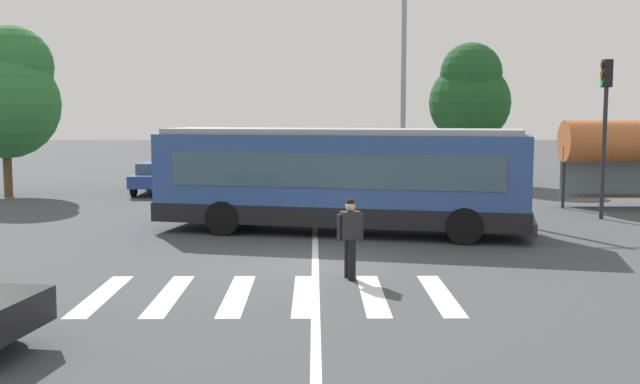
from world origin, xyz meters
The scene contains 15 objects.
ground_plane centered at (0.00, 0.00, 0.00)m, with size 160.00×160.00×0.00m, color #424449.
city_transit_bus centered at (1.01, 4.58, 1.59)m, with size 11.20×4.99×3.06m.
pedestrian_crossing_street centered at (0.99, -1.52, 0.97)m, with size 0.56×0.43×1.72m.
parked_car_blue centered at (-6.58, 15.65, 0.77)m, with size 1.88×4.50×1.35m.
parked_car_black centered at (-3.78, 15.74, 0.77)m, with size 1.92×4.52×1.35m.
parked_car_red centered at (-1.19, 15.28, 0.77)m, with size 2.03×4.58×1.35m.
parked_car_charcoal centered at (1.63, 15.13, 0.77)m, with size 1.98×4.55×1.35m.
parked_car_white centered at (4.32, 15.30, 0.77)m, with size 2.02×4.57×1.35m.
traffic_light_far_corner centered at (9.79, 7.42, 3.49)m, with size 0.33×0.32×5.25m.
bus_stop_shelter centered at (11.69, 10.26, 2.42)m, with size 4.60×1.54×3.25m.
twin_arm_street_lamp centered at (3.72, 12.22, 5.92)m, with size 4.77×0.32×9.68m.
background_tree_left centered at (-12.70, 14.56, 4.34)m, with size 4.56×4.56×7.18m.
background_tree_right centered at (7.95, 19.97, 4.43)m, with size 4.04×4.04×6.95m.
crosswalk_painted_stripes centered at (-0.60, -2.91, 0.00)m, with size 7.02×3.34×0.01m.
lane_center_line centered at (0.26, 2.00, 0.00)m, with size 0.16×24.00×0.01m, color silver.
Camera 1 is at (0.24, -17.01, 3.52)m, focal length 41.73 mm.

